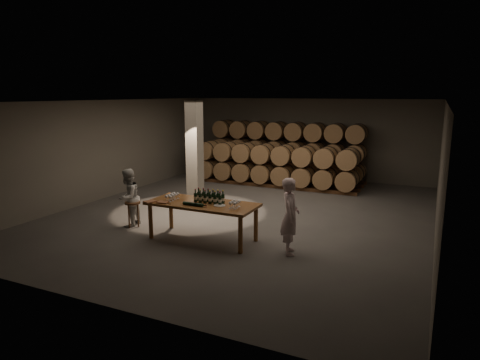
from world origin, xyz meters
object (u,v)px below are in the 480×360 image
at_px(tasting_table, 202,207).
at_px(plate, 220,205).
at_px(bottle_cluster, 209,198).
at_px(notebook_near, 163,202).
at_px(stool, 133,206).
at_px(person_woman, 128,198).
at_px(person_man, 290,216).

relative_size(tasting_table, plate, 9.78).
distance_m(bottle_cluster, plate, 0.40).
relative_size(tasting_table, bottle_cluster, 3.56).
height_order(notebook_near, stool, notebook_near).
distance_m(tasting_table, stool, 2.15).
height_order(tasting_table, plate, plate).
relative_size(notebook_near, person_woman, 0.16).
xyz_separation_m(bottle_cluster, person_woman, (-2.42, 0.05, -0.26)).
xyz_separation_m(stool, person_woman, (-0.15, 0.03, 0.21)).
distance_m(plate, notebook_near, 1.37).
xyz_separation_m(tasting_table, plate, (0.49, -0.07, 0.11)).
bearing_deg(tasting_table, bottle_cluster, 29.66).
relative_size(plate, stool, 0.40).
relative_size(person_man, person_woman, 1.11).
bearing_deg(bottle_cluster, tasting_table, -150.34).
height_order(bottle_cluster, person_woman, person_woman).
bearing_deg(plate, notebook_near, -166.46).
bearing_deg(notebook_near, person_woman, 150.74).
bearing_deg(person_man, person_woman, 66.11).
relative_size(stool, person_man, 0.40).
xyz_separation_m(bottle_cluster, person_man, (2.01, -0.06, -0.18)).
distance_m(bottle_cluster, person_man, 2.02).
bearing_deg(person_man, notebook_near, 75.38).
bearing_deg(notebook_near, person_man, -1.62).
height_order(notebook_near, person_man, person_man).
distance_m(stool, person_woman, 0.26).
distance_m(plate, stool, 2.66).
relative_size(plate, person_woman, 0.18).
distance_m(bottle_cluster, stool, 2.32).
distance_m(tasting_table, person_woman, 2.29).
xyz_separation_m(person_man, person_woman, (-4.43, 0.12, -0.08)).
bearing_deg(person_woman, bottle_cluster, 79.47).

